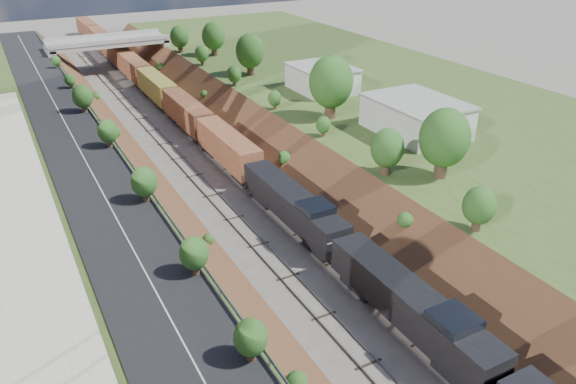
% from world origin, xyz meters
% --- Properties ---
extents(platform_right, '(44.00, 180.00, 5.00)m').
position_xyz_m(platform_right, '(33.00, 60.00, 2.50)').
color(platform_right, '#375422').
rests_on(platform_right, ground).
extents(embankment_left, '(10.00, 180.00, 10.00)m').
position_xyz_m(embankment_left, '(-11.00, 60.00, 0.00)').
color(embankment_left, brown).
rests_on(embankment_left, ground).
extents(embankment_right, '(10.00, 180.00, 10.00)m').
position_xyz_m(embankment_right, '(11.00, 60.00, 0.00)').
color(embankment_right, brown).
rests_on(embankment_right, ground).
extents(rail_left_track, '(1.58, 180.00, 0.18)m').
position_xyz_m(rail_left_track, '(-2.60, 60.00, 0.09)').
color(rail_left_track, gray).
rests_on(rail_left_track, ground).
extents(rail_right_track, '(1.58, 180.00, 0.18)m').
position_xyz_m(rail_right_track, '(2.60, 60.00, 0.09)').
color(rail_right_track, gray).
rests_on(rail_right_track, ground).
extents(road, '(8.00, 180.00, 0.10)m').
position_xyz_m(road, '(-15.50, 60.00, 5.05)').
color(road, black).
rests_on(road, platform_left).
extents(guardrail, '(0.10, 171.00, 0.70)m').
position_xyz_m(guardrail, '(-11.40, 59.80, 5.55)').
color(guardrail, '#99999E').
rests_on(guardrail, platform_left).
extents(overpass, '(24.50, 8.30, 7.40)m').
position_xyz_m(overpass, '(0.00, 122.00, 4.92)').
color(overpass, gray).
rests_on(overpass, ground).
extents(white_building_near, '(9.00, 12.00, 4.00)m').
position_xyz_m(white_building_near, '(23.50, 52.00, 7.00)').
color(white_building_near, silver).
rests_on(white_building_near, platform_right).
extents(white_building_far, '(8.00, 10.00, 3.60)m').
position_xyz_m(white_building_far, '(23.00, 74.00, 6.80)').
color(white_building_far, silver).
rests_on(white_building_far, platform_right).
extents(tree_right_large, '(5.25, 5.25, 7.61)m').
position_xyz_m(tree_right_large, '(17.00, 40.00, 9.38)').
color(tree_right_large, '#473323').
rests_on(tree_right_large, platform_right).
extents(tree_left_crest, '(2.45, 2.45, 3.55)m').
position_xyz_m(tree_left_crest, '(-11.80, 20.00, 7.04)').
color(tree_left_crest, '#473323').
rests_on(tree_left_crest, platform_left).
extents(freight_train, '(3.06, 172.08, 4.57)m').
position_xyz_m(freight_train, '(2.60, 87.43, 2.63)').
color(freight_train, black).
rests_on(freight_train, ground).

